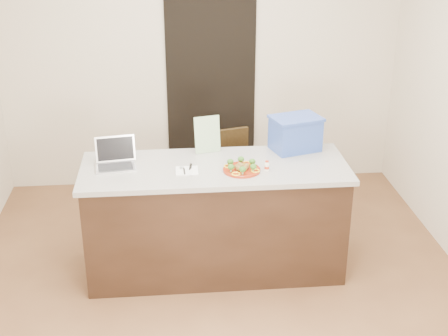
{
  "coord_description": "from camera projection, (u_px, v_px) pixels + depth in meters",
  "views": [
    {
      "loc": [
        -0.34,
        -4.13,
        2.84
      ],
      "look_at": [
        0.07,
        0.2,
        0.92
      ],
      "focal_mm": 50.0,
      "sensor_mm": 36.0,
      "label": 1
    }
  ],
  "objects": [
    {
      "name": "ground",
      "position": [
        218.0,
        285.0,
        4.93
      ],
      "size": [
        4.0,
        4.0,
        0.0
      ],
      "primitive_type": "plane",
      "color": "brown",
      "rests_on": "ground"
    },
    {
      "name": "laptop",
      "position": [
        115.0,
        158.0,
        4.78
      ],
      "size": [
        0.33,
        0.28,
        0.22
      ],
      "rotation": [
        0.0,
        0.0,
        0.14
      ],
      "color": "silver",
      "rests_on": "island"
    },
    {
      "name": "room_shell",
      "position": [
        217.0,
        87.0,
        4.28
      ],
      "size": [
        4.0,
        4.0,
        4.0
      ],
      "color": "white",
      "rests_on": "ground"
    },
    {
      "name": "napkin",
      "position": [
        187.0,
        171.0,
        4.7
      ],
      "size": [
        0.17,
        0.17,
        0.01
      ],
      "primitive_type": "cube",
      "rotation": [
        0.0,
        0.0,
        -0.01
      ],
      "color": "silver",
      "rests_on": "island"
    },
    {
      "name": "fork",
      "position": [
        184.0,
        170.0,
        4.7
      ],
      "size": [
        0.03,
        0.15,
        0.0
      ],
      "rotation": [
        0.0,
        0.0,
        0.02
      ],
      "color": "#B8B9BD",
      "rests_on": "napkin"
    },
    {
      "name": "pepper_rings",
      "position": [
        242.0,
        168.0,
        4.7
      ],
      "size": [
        0.26,
        0.26,
        0.01
      ],
      "color": "yellow",
      "rests_on": "plate"
    },
    {
      "name": "doorway",
      "position": [
        211.0,
        91.0,
        6.34
      ],
      "size": [
        0.9,
        0.02,
        2.0
      ],
      "primitive_type": "cube",
      "color": "black",
      "rests_on": "ground"
    },
    {
      "name": "knife",
      "position": [
        191.0,
        171.0,
        4.68
      ],
      "size": [
        0.03,
        0.22,
        0.01
      ],
      "rotation": [
        0.0,
        0.0,
        -0.12
      ],
      "color": "white",
      "rests_on": "napkin"
    },
    {
      "name": "plate",
      "position": [
        242.0,
        170.0,
        4.7
      ],
      "size": [
        0.28,
        0.28,
        0.02
      ],
      "rotation": [
        0.0,
        0.0,
        0.4
      ],
      "color": "maroon",
      "rests_on": "island"
    },
    {
      "name": "broccoli",
      "position": [
        242.0,
        164.0,
        4.68
      ],
      "size": [
        0.22,
        0.24,
        0.04
      ],
      "color": "#234F15",
      "rests_on": "plate"
    },
    {
      "name": "meatballs",
      "position": [
        241.0,
        167.0,
        4.68
      ],
      "size": [
        0.12,
        0.11,
        0.04
      ],
      "color": "brown",
      "rests_on": "plate"
    },
    {
      "name": "blue_box",
      "position": [
        295.0,
        133.0,
        5.04
      ],
      "size": [
        0.45,
        0.38,
        0.28
      ],
      "rotation": [
        0.0,
        0.0,
        0.29
      ],
      "color": "#2B469B",
      "rests_on": "island"
    },
    {
      "name": "yogurt_bottle",
      "position": [
        267.0,
        166.0,
        4.7
      ],
      "size": [
        0.04,
        0.04,
        0.08
      ],
      "rotation": [
        0.0,
        0.0,
        -0.14
      ],
      "color": "white",
      "rests_on": "island"
    },
    {
      "name": "chair",
      "position": [
        228.0,
        174.0,
        5.65
      ],
      "size": [
        0.49,
        0.5,
        0.9
      ],
      "rotation": [
        0.0,
        0.0,
        0.27
      ],
      "color": "black",
      "rests_on": "ground"
    },
    {
      "name": "leaflet",
      "position": [
        207.0,
        135.0,
        4.99
      ],
      "size": [
        0.21,
        0.09,
        0.3
      ],
      "primitive_type": "cube",
      "rotation": [
        -0.14,
        0.0,
        0.22
      ],
      "color": "silver",
      "rests_on": "island"
    },
    {
      "name": "island",
      "position": [
        215.0,
        218.0,
        4.98
      ],
      "size": [
        2.06,
        0.76,
        0.92
      ],
      "color": "black",
      "rests_on": "ground"
    }
  ]
}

